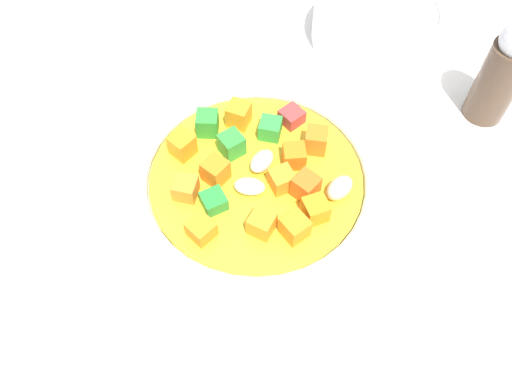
{
  "coord_description": "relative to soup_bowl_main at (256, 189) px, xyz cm",
  "views": [
    {
      "loc": [
        7.93,
        -19.27,
        34.49
      ],
      "look_at": [
        0.0,
        0.0,
        2.32
      ],
      "focal_mm": 36.19,
      "sensor_mm": 36.0,
      "label": 1
    }
  ],
  "objects": [
    {
      "name": "soup_bowl_main",
      "position": [
        0.0,
        0.0,
        0.0
      ],
      "size": [
        18.16,
        18.16,
        6.12
      ],
      "color": "white",
      "rests_on": "ground_plane"
    },
    {
      "name": "side_bowl_small",
      "position": [
        3.39,
        22.5,
        -0.65
      ],
      "size": [
        12.67,
        12.67,
        4.04
      ],
      "color": "white",
      "rests_on": "ground_plane"
    },
    {
      "name": "spoon",
      "position": [
        12.14,
        4.31,
        -2.39
      ],
      "size": [
        13.15,
        15.69,
        0.78
      ],
      "rotation": [
        0.0,
        0.0,
        2.25
      ],
      "color": "silver",
      "rests_on": "ground_plane"
    },
    {
      "name": "ground_plane",
      "position": [
        -0.0,
        -0.01,
        -3.75
      ],
      "size": [
        140.0,
        140.0,
        2.0
      ],
      "primitive_type": "cube",
      "color": "silver"
    },
    {
      "name": "pepper_shaker",
      "position": [
        14.71,
        16.78,
        2.1
      ],
      "size": [
        3.52,
        3.52,
        9.75
      ],
      "color": "#4C3828",
      "rests_on": "ground_plane"
    }
  ]
}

